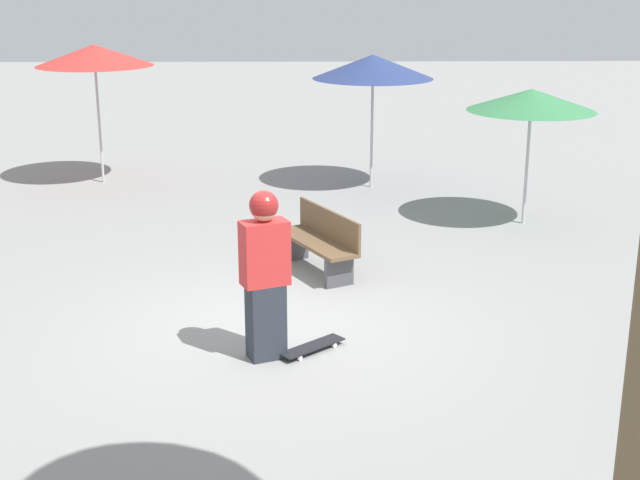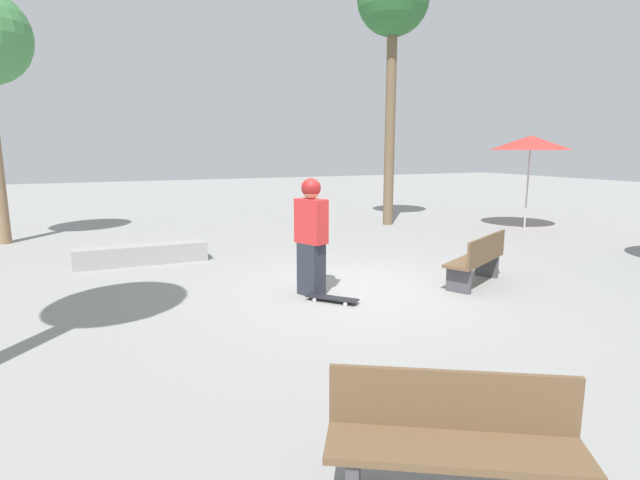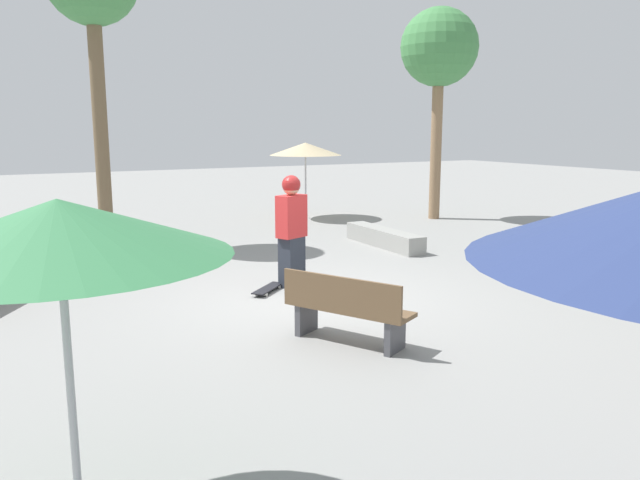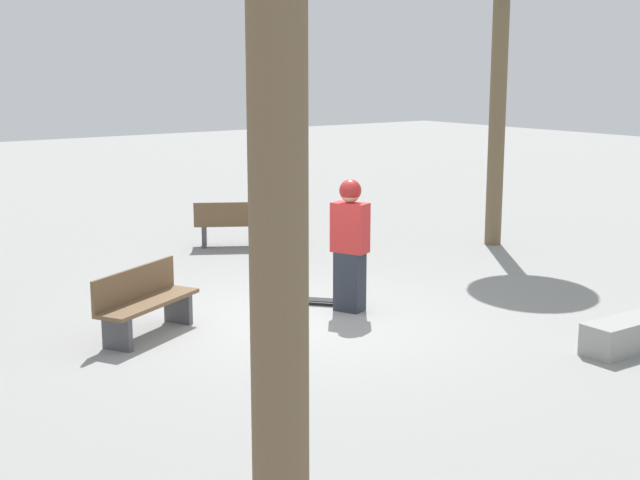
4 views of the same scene
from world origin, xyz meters
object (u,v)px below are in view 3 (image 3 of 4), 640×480
object	(u,v)px
skateboard	(268,288)
bench_far	(346,309)
skater_main	(292,227)
concrete_ledge	(384,238)
palm_tree_far_back	(439,51)
shade_umbrella_green	(58,229)
shade_umbrella_tan	(305,149)

from	to	relation	value
skateboard	bench_far	world-z (taller)	bench_far
skater_main	concrete_ledge	world-z (taller)	skater_main
skater_main	palm_tree_far_back	xyz separation A→B (m)	(-6.95, -5.05, 3.63)
concrete_ledge	shade_umbrella_green	world-z (taller)	shade_umbrella_green
bench_far	shade_umbrella_tan	size ratio (longest dim) A/B	0.76
concrete_ledge	shade_umbrella_tan	size ratio (longest dim) A/B	1.17
concrete_ledge	shade_umbrella_tan	xyz separation A→B (m)	(-0.45, -4.63, 1.77)
concrete_ledge	palm_tree_far_back	bearing A→B (deg)	-142.16
shade_umbrella_green	shade_umbrella_tan	world-z (taller)	shade_umbrella_green
skater_main	shade_umbrella_tan	xyz separation A→B (m)	(-3.76, -6.84, 0.98)
bench_far	shade_umbrella_green	size ratio (longest dim) A/B	0.75
shade_umbrella_tan	palm_tree_far_back	world-z (taller)	palm_tree_far_back
concrete_ledge	bench_far	world-z (taller)	bench_far
skateboard	shade_umbrella_green	bearing A→B (deg)	13.82
skateboard	shade_umbrella_green	xyz separation A→B (m)	(3.46, 4.96, 1.93)
bench_far	shade_umbrella_green	xyz separation A→B (m)	(3.33, 2.33, 1.56)
shade_umbrella_green	palm_tree_far_back	world-z (taller)	palm_tree_far_back
skateboard	concrete_ledge	distance (m)	4.46
shade_umbrella_green	shade_umbrella_tan	xyz separation A→B (m)	(-7.71, -11.93, -0.03)
palm_tree_far_back	skateboard	bearing A→B (deg)	34.81
skater_main	shade_umbrella_tan	world-z (taller)	shade_umbrella_tan
skater_main	skateboard	distance (m)	1.05
skater_main	skateboard	world-z (taller)	skater_main
concrete_ledge	skater_main	bearing A→B (deg)	33.79
concrete_ledge	skateboard	bearing A→B (deg)	31.68
concrete_ledge	shade_umbrella_green	xyz separation A→B (m)	(7.25, 7.30, 1.80)
skater_main	bench_far	size ratio (longest dim) A/B	1.12
concrete_ledge	palm_tree_far_back	xyz separation A→B (m)	(-3.64, -2.83, 4.42)
concrete_ledge	palm_tree_far_back	size ratio (longest dim) A/B	0.43
skater_main	palm_tree_far_back	distance (m)	9.33
shade_umbrella_tan	palm_tree_far_back	xyz separation A→B (m)	(-3.19, 1.80, 2.65)
skater_main	shade_umbrella_green	xyz separation A→B (m)	(3.94, 5.08, 1.01)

